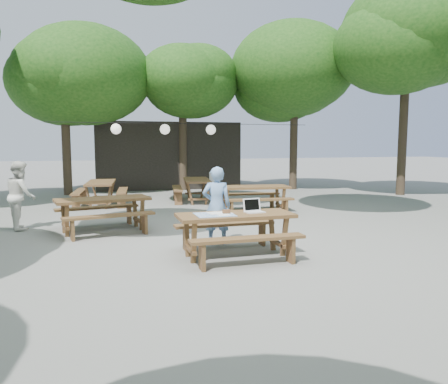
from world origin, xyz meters
TOP-DOWN VIEW (x-y plane):
  - ground at (0.00, 0.00)m, footprint 80.00×80.00m
  - pavilion at (0.50, 10.50)m, footprint 6.00×3.00m
  - main_picnic_table at (-0.18, -1.70)m, footprint 2.00×1.58m
  - picnic_table_nw at (-2.35, 1.14)m, footprint 2.16×1.91m
  - picnic_table_ne at (1.74, 2.66)m, footprint 2.07×1.77m
  - picnic_table_far_w at (-2.34, 5.28)m, footprint 1.76×2.07m
  - picnic_table_far_e at (0.74, 5.33)m, footprint 1.84×2.11m
  - woman at (-0.25, -0.72)m, footprint 0.63×0.49m
  - second_person at (-4.13, 1.97)m, footprint 0.77×0.89m
  - plastic_chair at (1.71, 6.28)m, footprint 0.54×0.54m
  - laptop at (0.17, -1.62)m, footprint 0.36×0.30m
  - tabletop_clutter at (-0.51, -1.69)m, footprint 0.66×0.55m
  - paper_lanterns at (-0.19, 6.00)m, footprint 9.00×0.34m

SIDE VIEW (x-z plane):
  - ground at x=0.00m, z-range 0.00..0.00m
  - plastic_chair at x=1.71m, z-range -0.19..0.71m
  - main_picnic_table at x=-0.18m, z-range 0.01..0.76m
  - picnic_table_nw at x=-2.35m, z-range 0.01..0.76m
  - picnic_table_ne at x=1.74m, z-range 0.01..0.76m
  - picnic_table_far_w at x=-2.34m, z-range 0.01..0.76m
  - picnic_table_far_e at x=0.74m, z-range 0.01..0.76m
  - woman at x=-0.25m, z-range 0.00..1.51m
  - tabletop_clutter at x=-0.51m, z-range 0.72..0.80m
  - second_person at x=-4.13m, z-range 0.00..1.56m
  - laptop at x=0.17m, z-range 0.69..0.93m
  - pavilion at x=0.50m, z-range 0.00..2.80m
  - paper_lanterns at x=-0.19m, z-range 2.21..2.59m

